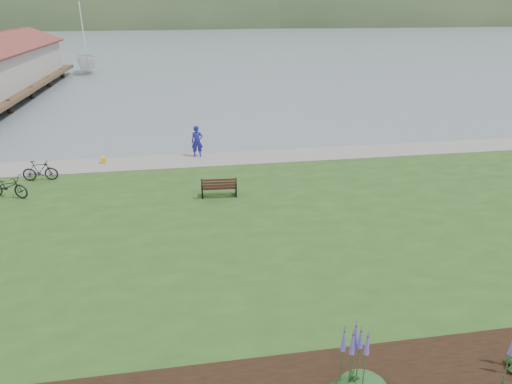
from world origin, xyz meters
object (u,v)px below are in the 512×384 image
bicycle_a (8,186)px  sailboat (89,73)px  person (197,139)px  park_bench (219,187)px

bicycle_a → sailboat: 40.37m
person → bicycle_a: (-8.02, -4.15, -0.49)m
person → sailboat: sailboat is taller
park_bench → bicycle_a: size_ratio=0.81×
park_bench → person: person is taller
sailboat → bicycle_a: bearing=-97.4°
park_bench → bicycle_a: (-8.67, 1.41, 0.03)m
bicycle_a → park_bench: bearing=-76.9°
bicycle_a → person: bearing=-40.4°
person → park_bench: bearing=-83.9°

